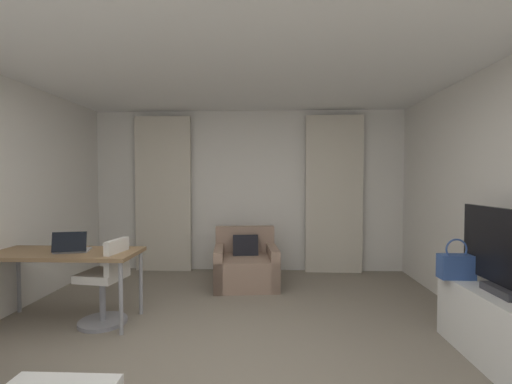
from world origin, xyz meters
TOP-DOWN VIEW (x-y plane):
  - ground_plane at (0.00, 0.00)m, footprint 12.00×12.00m
  - wall_window at (0.00, 3.03)m, footprint 5.12×0.06m
  - ceiling at (0.00, 0.00)m, footprint 5.12×6.12m
  - curtain_left_panel at (-1.38, 2.90)m, footprint 0.90×0.06m
  - curtain_right_panel at (1.38, 2.90)m, footprint 0.90×0.06m
  - armchair at (0.02, 2.18)m, footprint 0.95×0.91m
  - desk at (-1.76, 0.82)m, footprint 1.49×0.61m
  - desk_chair at (-1.32, 0.80)m, footprint 0.48×0.48m
  - laptop at (-1.67, 0.79)m, footprint 0.37×0.32m
  - tv_console at (2.21, 0.12)m, footprint 0.45×1.26m
  - tv_flatscreen at (2.21, 0.11)m, footprint 0.20×1.13m
  - handbag_primary at (2.06, 0.56)m, footprint 0.30×0.14m

SIDE VIEW (x-z plane):
  - ground_plane at x=0.00m, z-range 0.00..0.00m
  - armchair at x=0.02m, z-range -0.13..0.66m
  - tv_console at x=2.21m, z-range 0.00..0.58m
  - desk_chair at x=-1.32m, z-range -0.05..0.83m
  - desk at x=-1.76m, z-range 0.31..1.05m
  - handbag_primary at x=2.06m, z-range 0.52..0.88m
  - laptop at x=-1.67m, z-range 0.68..0.90m
  - tv_flatscreen at x=2.21m, z-range 0.56..1.24m
  - curtain_left_panel at x=-1.38m, z-range 0.00..2.50m
  - curtain_right_panel at x=1.38m, z-range 0.00..2.50m
  - wall_window at x=0.00m, z-range 0.00..2.60m
  - ceiling at x=0.00m, z-range 2.60..2.66m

